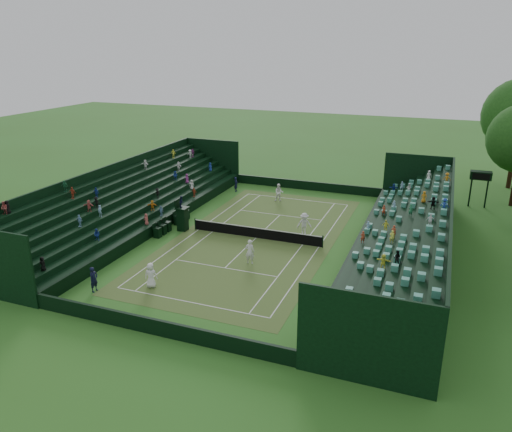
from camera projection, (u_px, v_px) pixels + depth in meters
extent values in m
plane|color=#336921|center=(256.00, 238.00, 42.42)|extent=(160.00, 160.00, 0.00)
cube|color=#347A28|center=(256.00, 238.00, 42.42)|extent=(12.97, 26.77, 0.01)
cube|color=black|center=(307.00, 185.00, 56.25)|extent=(17.17, 0.20, 1.00)
cube|color=black|center=(155.00, 327.00, 28.26)|extent=(17.17, 0.20, 1.00)
cube|color=black|center=(356.00, 247.00, 39.37)|extent=(0.20, 31.77, 1.00)
cube|color=black|center=(169.00, 221.00, 45.14)|extent=(0.20, 31.77, 1.00)
cube|color=black|center=(362.00, 248.00, 39.20)|extent=(0.80, 32.00, 1.00)
cube|color=black|center=(373.00, 246.00, 38.86)|extent=(0.80, 32.00, 1.45)
cube|color=black|center=(384.00, 245.00, 38.51)|extent=(0.80, 32.00, 1.90)
cube|color=black|center=(395.00, 244.00, 38.17)|extent=(0.80, 32.00, 2.35)
cube|color=black|center=(406.00, 242.00, 37.82)|extent=(0.80, 32.00, 2.80)
cube|color=black|center=(417.00, 241.00, 37.47)|extent=(0.80, 32.00, 3.25)
cube|color=black|center=(428.00, 240.00, 37.13)|extent=(0.80, 32.00, 3.70)
cube|color=black|center=(440.00, 238.00, 36.78)|extent=(0.80, 32.00, 4.15)
cube|color=black|center=(448.00, 235.00, 36.49)|extent=(0.20, 32.00, 4.90)
cube|color=black|center=(164.00, 220.00, 45.31)|extent=(0.80, 32.00, 1.00)
cube|color=black|center=(156.00, 216.00, 45.51)|extent=(0.80, 32.00, 1.45)
cube|color=black|center=(148.00, 213.00, 45.71)|extent=(0.80, 32.00, 1.90)
cube|color=black|center=(141.00, 210.00, 45.91)|extent=(0.80, 32.00, 2.35)
cube|color=black|center=(133.00, 207.00, 46.10)|extent=(0.80, 32.00, 2.80)
cube|color=black|center=(126.00, 203.00, 46.30)|extent=(0.80, 32.00, 3.25)
cube|color=black|center=(118.00, 200.00, 46.50)|extent=(0.80, 32.00, 3.70)
cube|color=black|center=(111.00, 197.00, 46.70)|extent=(0.80, 32.00, 4.15)
cube|color=black|center=(106.00, 192.00, 46.74)|extent=(0.20, 32.00, 4.90)
cylinder|color=black|center=(195.00, 224.00, 44.21)|extent=(0.10, 0.10, 1.06)
cylinder|color=black|center=(323.00, 242.00, 40.28)|extent=(0.10, 0.10, 1.06)
cube|color=black|center=(256.00, 233.00, 42.27)|extent=(11.57, 0.02, 0.86)
cube|color=white|center=(256.00, 228.00, 42.12)|extent=(11.57, 0.04, 0.07)
cylinder|color=black|center=(470.00, 192.00, 50.25)|extent=(0.16, 0.16, 3.00)
cylinder|color=black|center=(486.00, 193.00, 49.74)|extent=(0.16, 0.16, 3.00)
cube|color=black|center=(481.00, 175.00, 49.40)|extent=(2.00, 1.00, 0.80)
cylinder|color=black|center=(511.00, 169.00, 56.44)|extent=(0.50, 0.50, 4.42)
cube|color=black|center=(183.00, 219.00, 43.90)|extent=(0.78, 0.78, 2.01)
cube|color=black|center=(182.00, 208.00, 43.55)|extent=(1.01, 1.01, 0.11)
cube|color=black|center=(178.00, 203.00, 43.55)|extent=(0.09, 1.01, 0.78)
imported|color=black|center=(182.00, 202.00, 43.36)|extent=(0.53, 0.60, 1.04)
cube|color=black|center=(158.00, 233.00, 42.46)|extent=(0.55, 0.55, 0.88)
cube|color=black|center=(154.00, 226.00, 42.38)|extent=(0.07, 0.55, 0.55)
cube|color=black|center=(163.00, 229.00, 43.17)|extent=(0.55, 0.55, 0.88)
cube|color=black|center=(159.00, 223.00, 43.08)|extent=(0.07, 0.55, 0.55)
cube|color=black|center=(167.00, 226.00, 43.87)|extent=(0.55, 0.55, 0.88)
cube|color=black|center=(164.00, 220.00, 43.79)|extent=(0.07, 0.55, 0.55)
cube|color=black|center=(177.00, 220.00, 45.46)|extent=(0.55, 0.55, 0.88)
cube|color=black|center=(175.00, 214.00, 45.37)|extent=(0.07, 0.55, 0.55)
cube|color=black|center=(182.00, 217.00, 46.16)|extent=(0.55, 0.55, 0.88)
cube|color=black|center=(179.00, 211.00, 46.08)|extent=(0.07, 0.55, 0.55)
cube|color=black|center=(186.00, 215.00, 46.87)|extent=(0.55, 0.55, 0.88)
cube|color=black|center=(183.00, 209.00, 46.78)|extent=(0.07, 0.55, 0.55)
imported|color=white|center=(151.00, 275.00, 33.64)|extent=(0.98, 0.77, 1.77)
imported|color=silver|center=(250.00, 252.00, 37.27)|extent=(0.75, 0.54, 1.92)
imported|color=white|center=(279.00, 193.00, 52.03)|extent=(1.10, 0.97, 1.88)
imported|color=white|center=(304.00, 224.00, 42.89)|extent=(1.47, 1.25, 1.97)
imported|color=black|center=(236.00, 184.00, 55.53)|extent=(0.44, 0.63, 1.63)
imported|color=black|center=(94.00, 279.00, 33.09)|extent=(0.48, 0.68, 1.75)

